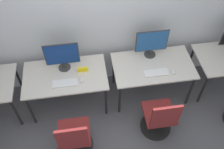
{
  "coord_description": "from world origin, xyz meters",
  "views": [
    {
      "loc": [
        -0.33,
        -2.09,
        3.55
      ],
      "look_at": [
        0.0,
        0.14,
        0.86
      ],
      "focal_mm": 40.0,
      "sensor_mm": 36.0,
      "label": 1
    }
  ],
  "objects": [
    {
      "name": "monitor_left",
      "position": [
        -0.68,
        0.51,
        0.96
      ],
      "size": [
        0.5,
        0.18,
        0.48
      ],
      "color": "#2D2D2D",
      "rests_on": "desk_left"
    },
    {
      "name": "placard_left",
      "position": [
        -0.4,
        0.4,
        0.75
      ],
      "size": [
        0.16,
        0.03,
        0.08
      ],
      "color": "yellow",
      "rests_on": "desk_left"
    },
    {
      "name": "wall_back",
      "position": [
        0.0,
        0.84,
        1.4
      ],
      "size": [
        12.0,
        0.05,
        2.8
      ],
      "color": "#B7BCC1",
      "rests_on": "ground_plane"
    },
    {
      "name": "monitor_right",
      "position": [
        0.68,
        0.59,
        0.96
      ],
      "size": [
        0.5,
        0.18,
        0.48
      ],
      "color": "#2D2D2D",
      "rests_on": "desk_right"
    },
    {
      "name": "mouse_left",
      "position": [
        -0.44,
        0.21,
        0.72
      ],
      "size": [
        0.06,
        0.09,
        0.03
      ],
      "color": "silver",
      "rests_on": "desk_left"
    },
    {
      "name": "keyboard_left",
      "position": [
        -0.68,
        0.2,
        0.72
      ],
      "size": [
        0.36,
        0.14,
        0.02
      ],
      "color": "silver",
      "rests_on": "desk_left"
    },
    {
      "name": "desk_left",
      "position": [
        -0.68,
        0.36,
        0.64
      ],
      "size": [
        1.24,
        0.72,
        0.71
      ],
      "color": "#BCB7AD",
      "rests_on": "ground_plane"
    },
    {
      "name": "mouse_right",
      "position": [
        0.93,
        0.17,
        0.72
      ],
      "size": [
        0.06,
        0.09,
        0.03
      ],
      "color": "silver",
      "rests_on": "desk_right"
    },
    {
      "name": "desk_right",
      "position": [
        0.68,
        0.36,
        0.64
      ],
      "size": [
        1.24,
        0.72,
        0.71
      ],
      "color": "#BCB7AD",
      "rests_on": "ground_plane"
    },
    {
      "name": "office_chair_left",
      "position": [
        -0.62,
        -0.5,
        0.35
      ],
      "size": [
        0.48,
        0.48,
        0.88
      ],
      "color": "black",
      "rests_on": "ground_plane"
    },
    {
      "name": "keyboard_right",
      "position": [
        0.68,
        0.19,
        0.72
      ],
      "size": [
        0.36,
        0.14,
        0.02
      ],
      "color": "silver",
      "rests_on": "desk_right"
    },
    {
      "name": "office_chair_right",
      "position": [
        0.62,
        -0.37,
        0.35
      ],
      "size": [
        0.48,
        0.48,
        0.88
      ],
      "color": "black",
      "rests_on": "ground_plane"
    },
    {
      "name": "ground_plane",
      "position": [
        0.0,
        0.0,
        0.0
      ],
      "size": [
        20.0,
        20.0,
        0.0
      ],
      "primitive_type": "plane",
      "color": "#4C4C51"
    }
  ]
}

